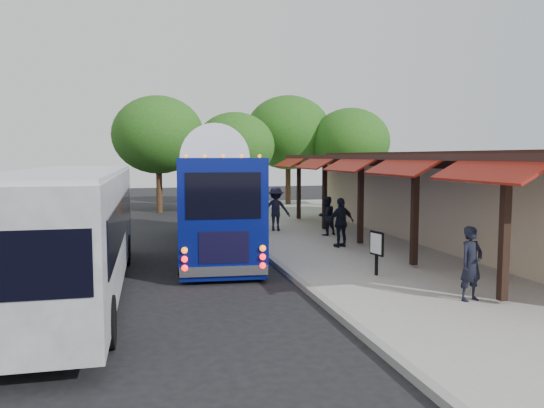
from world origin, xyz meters
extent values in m
plane|color=black|center=(0.00, 0.00, 0.00)|extent=(90.00, 90.00, 0.00)
cube|color=#9E9B93|center=(5.00, 4.00, 0.07)|extent=(10.00, 40.00, 0.15)
cube|color=gray|center=(0.05, 4.00, 0.07)|extent=(0.20, 40.00, 0.16)
cube|color=#C7B28A|center=(8.50, 4.00, 1.80)|extent=(5.00, 20.00, 3.60)
cube|color=black|center=(5.98, 4.00, 3.30)|extent=(0.06, 20.00, 0.60)
cube|color=#331E19|center=(4.90, 4.00, 3.40)|extent=(2.60, 20.00, 0.18)
cube|color=black|center=(3.78, -4.00, 1.80)|extent=(0.18, 0.18, 3.16)
cube|color=maroon|center=(3.35, -4.00, 3.15)|extent=(1.00, 3.20, 0.57)
cube|color=black|center=(3.78, 0.00, 1.80)|extent=(0.18, 0.18, 3.16)
cube|color=maroon|center=(3.35, 0.00, 3.15)|extent=(1.00, 3.20, 0.57)
cube|color=black|center=(3.78, 4.00, 1.80)|extent=(0.18, 0.18, 3.16)
cube|color=maroon|center=(3.35, 4.00, 3.15)|extent=(1.00, 3.20, 0.57)
cube|color=black|center=(3.78, 8.00, 1.80)|extent=(0.18, 0.18, 3.16)
cube|color=maroon|center=(3.35, 8.00, 3.15)|extent=(1.00, 3.20, 0.57)
cube|color=black|center=(3.78, 12.00, 1.80)|extent=(0.18, 0.18, 3.16)
cube|color=maroon|center=(3.35, 12.00, 3.15)|extent=(1.00, 3.20, 0.57)
sphere|color=#16557C|center=(4.20, -2.00, 2.88)|extent=(0.26, 0.26, 0.26)
sphere|color=#16557C|center=(4.20, 3.00, 2.88)|extent=(0.26, 0.26, 0.26)
sphere|color=#16557C|center=(4.20, 8.00, 2.88)|extent=(0.26, 0.26, 0.26)
cube|color=#081163|center=(-1.45, 5.29, 1.90)|extent=(3.32, 11.43, 2.96)
cube|color=#081163|center=(-1.45, 5.29, 0.28)|extent=(3.26, 11.31, 0.33)
ellipsoid|color=white|center=(-1.45, 5.29, 3.36)|extent=(3.30, 11.21, 0.53)
cube|color=black|center=(-1.45, -0.36, 2.40)|extent=(1.96, 0.19, 1.22)
cube|color=silver|center=(-1.45, -0.29, 0.39)|extent=(2.35, 0.36, 0.26)
sphere|color=#FF0C0C|center=(-2.48, -0.38, 0.64)|extent=(0.17, 0.17, 0.17)
sphere|color=#FF0C0C|center=(-0.42, -0.38, 0.64)|extent=(0.17, 0.17, 0.17)
cylinder|color=black|center=(-2.53, 1.00, 0.49)|extent=(0.36, 1.00, 0.98)
cylinder|color=black|center=(-0.37, 1.00, 0.49)|extent=(0.36, 1.00, 0.98)
cylinder|color=black|center=(-2.53, 8.89, 0.49)|extent=(0.36, 1.00, 0.98)
cylinder|color=black|center=(-0.37, 8.89, 0.49)|extent=(0.36, 1.00, 0.98)
cube|color=gray|center=(-5.73, -0.38, 1.68)|extent=(2.62, 11.54, 2.65)
cube|color=black|center=(-6.99, -0.38, 1.90)|extent=(0.13, 9.78, 1.00)
cube|color=black|center=(-4.47, -0.38, 1.90)|extent=(0.13, 9.78, 1.00)
cube|color=silver|center=(-5.73, -0.38, 3.04)|extent=(2.57, 11.30, 0.10)
cylinder|color=black|center=(-4.58, -4.41, 0.48)|extent=(0.29, 0.96, 0.96)
cylinder|color=black|center=(-6.88, 3.08, 0.48)|extent=(0.29, 0.96, 0.96)
cylinder|color=black|center=(-4.58, 3.08, 0.48)|extent=(0.29, 0.96, 0.96)
imported|color=black|center=(3.25, -3.60, 1.00)|extent=(0.70, 0.55, 1.70)
imported|color=black|center=(3.40, 6.62, 0.96)|extent=(0.94, 0.83, 1.62)
imported|color=black|center=(2.96, 3.80, 1.05)|extent=(1.12, 0.67, 1.79)
imported|color=black|center=(1.70, 8.49, 1.11)|extent=(1.41, 1.10, 1.91)
cube|color=black|center=(2.25, -0.73, 0.76)|extent=(0.08, 0.08, 1.22)
cube|color=black|center=(2.25, -0.73, 1.04)|extent=(0.17, 0.55, 0.67)
cube|color=white|center=(2.22, -0.73, 1.04)|extent=(0.12, 0.46, 0.55)
cylinder|color=#382314|center=(1.38, 17.28, 1.37)|extent=(0.36, 0.36, 2.73)
ellipsoid|color=#214E13|center=(1.38, 17.28, 4.03)|extent=(4.72, 4.72, 4.01)
cylinder|color=#382314|center=(5.62, 20.81, 1.70)|extent=(0.36, 0.36, 3.39)
ellipsoid|color=#214E13|center=(5.62, 20.81, 5.01)|extent=(5.86, 5.86, 4.98)
cylinder|color=#382314|center=(9.19, 18.50, 1.48)|extent=(0.36, 0.36, 2.96)
ellipsoid|color=#214E13|center=(9.19, 18.50, 4.38)|extent=(5.12, 5.12, 4.35)
cylinder|color=#382314|center=(-3.04, 18.74, 1.59)|extent=(0.36, 0.36, 3.18)
ellipsoid|color=#214E13|center=(-3.04, 18.74, 4.70)|extent=(5.50, 5.50, 4.68)
camera|label=1|loc=(-3.92, -14.03, 3.43)|focal=35.00mm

